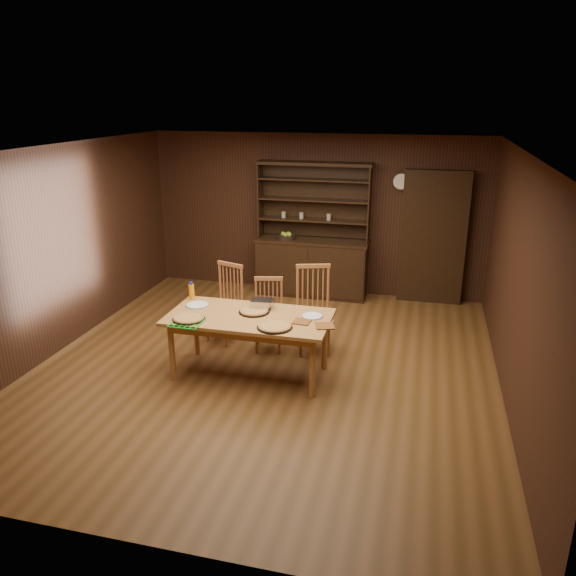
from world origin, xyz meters
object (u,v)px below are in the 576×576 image
(chair_center, at_px, (269,312))
(china_hutch, at_px, (312,260))
(juice_bottle, at_px, (192,291))
(chair_right, at_px, (313,306))
(dining_table, at_px, (249,322))
(chair_left, at_px, (227,300))

(chair_center, bearing_deg, china_hutch, 73.83)
(juice_bottle, bearing_deg, china_hutch, 69.12)
(chair_center, xyz_separation_m, chair_right, (0.57, 0.09, 0.10))
(china_hutch, height_order, dining_table, china_hutch)
(china_hutch, xyz_separation_m, chair_center, (-0.12, -2.18, -0.10))
(dining_table, bearing_deg, china_hutch, 87.49)
(dining_table, relative_size, juice_bottle, 8.46)
(china_hutch, xyz_separation_m, juice_bottle, (-1.00, -2.61, 0.26))
(chair_right, bearing_deg, juice_bottle, -177.13)
(chair_center, xyz_separation_m, juice_bottle, (-0.87, -0.43, 0.35))
(china_hutch, relative_size, chair_center, 2.29)
(china_hutch, bearing_deg, dining_table, -92.51)
(china_hutch, relative_size, juice_bottle, 9.74)
(dining_table, distance_m, juice_bottle, 0.96)
(chair_left, bearing_deg, dining_table, -37.29)
(chair_right, relative_size, juice_bottle, 5.05)
(china_hutch, xyz_separation_m, chair_right, (0.45, -2.09, 0.01))
(chair_center, height_order, chair_right, chair_right)
(dining_table, relative_size, chair_center, 1.99)
(juice_bottle, bearing_deg, dining_table, -22.68)
(chair_left, height_order, chair_center, chair_left)
(chair_left, relative_size, chair_center, 1.11)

